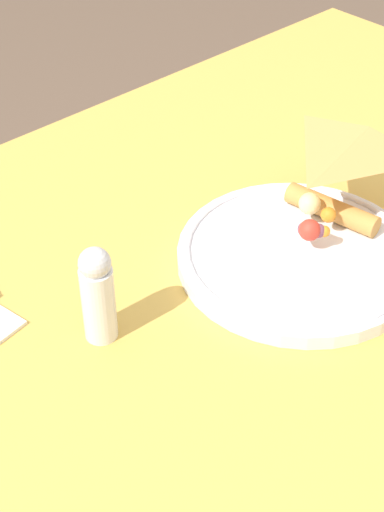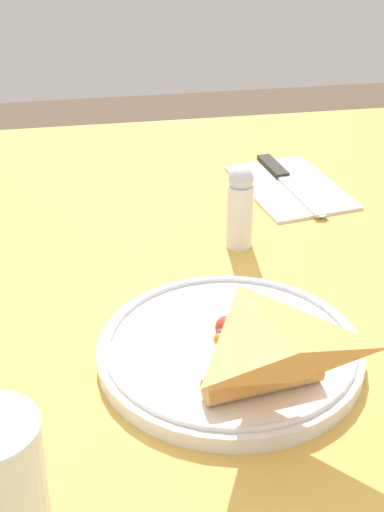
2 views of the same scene
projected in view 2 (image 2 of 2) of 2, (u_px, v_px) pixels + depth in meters
The scene contains 5 objects.
dining_table at pixel (220, 411), 0.84m from camera, with size 1.23×0.84×0.76m.
plate_pizza at pixel (235, 349), 0.74m from camera, with size 0.25×0.25×0.06m.
napkin_folded at pixel (290, 187), 1.08m from camera, with size 0.20×0.15×0.00m.
butter_knife at pixel (287, 181), 1.09m from camera, with size 0.20×0.05×0.01m.
salt_shaker at pixel (240, 207), 0.92m from camera, with size 0.03×0.03×0.10m.
Camera 2 is at (0.63, -0.13, 1.22)m, focal length 55.00 mm.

